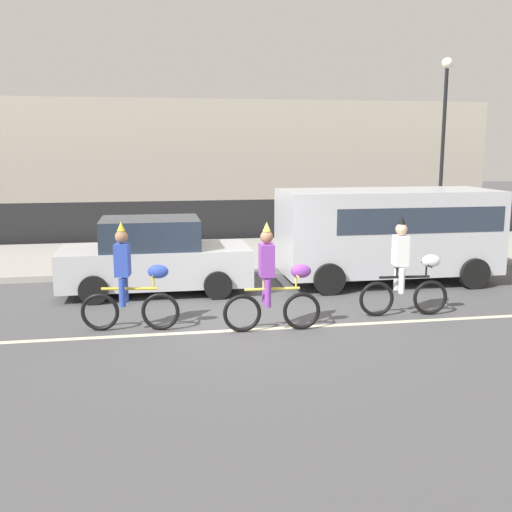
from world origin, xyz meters
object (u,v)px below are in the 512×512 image
(parade_cyclist_cobalt, at_px, (130,284))
(parked_car_silver, at_px, (154,257))
(parade_cyclist_zebra, at_px, (405,272))
(street_lamp_post, at_px, (444,121))
(parked_van_silver, at_px, (390,228))
(parade_cyclist_purple, at_px, (273,284))

(parade_cyclist_cobalt, bearing_deg, parked_car_silver, 81.15)
(parade_cyclist_cobalt, bearing_deg, parade_cyclist_zebra, 0.83)
(parked_car_silver, relative_size, street_lamp_post, 0.70)
(parade_cyclist_zebra, bearing_deg, parked_van_silver, 73.52)
(street_lamp_post, bearing_deg, parade_cyclist_purple, -130.09)
(parade_cyclist_purple, xyz_separation_m, parked_car_silver, (-2.00, 3.22, -0.06))
(parade_cyclist_cobalt, xyz_separation_m, street_lamp_post, (10.01, 8.55, 3.15))
(parade_cyclist_purple, relative_size, street_lamp_post, 0.33)
(parade_cyclist_purple, bearing_deg, parade_cyclist_cobalt, 169.69)
(parade_cyclist_cobalt, xyz_separation_m, parked_car_silver, (0.43, 2.78, -0.06))
(parade_cyclist_purple, height_order, street_lamp_post, street_lamp_post)
(parked_van_silver, bearing_deg, parade_cyclist_zebra, -106.48)
(street_lamp_post, bearing_deg, parade_cyclist_cobalt, -139.48)
(parade_cyclist_purple, xyz_separation_m, parade_cyclist_zebra, (2.65, 0.52, 0.00))
(parade_cyclist_purple, relative_size, parade_cyclist_zebra, 1.00)
(parade_cyclist_zebra, bearing_deg, parade_cyclist_cobalt, -179.17)
(parade_cyclist_cobalt, relative_size, parade_cyclist_purple, 1.00)
(parade_cyclist_cobalt, bearing_deg, parked_van_silver, 25.87)
(parked_van_silver, distance_m, street_lamp_post, 7.51)
(parked_car_silver, height_order, street_lamp_post, street_lamp_post)
(parade_cyclist_cobalt, xyz_separation_m, parade_cyclist_purple, (2.44, -0.44, 0.00))
(parade_cyclist_cobalt, distance_m, parked_van_silver, 6.59)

